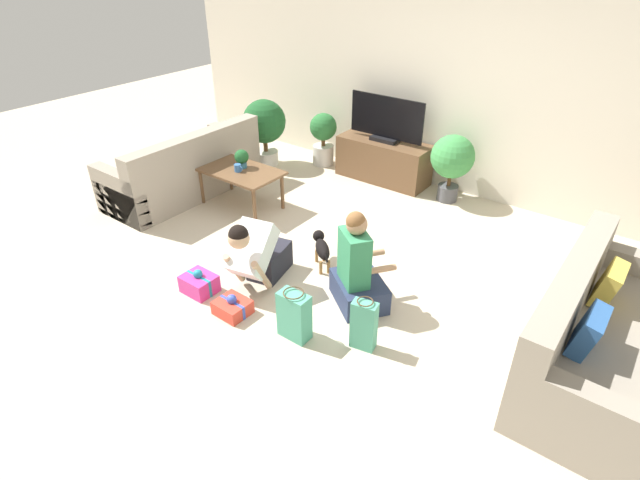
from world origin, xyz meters
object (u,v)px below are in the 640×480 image
Objects in this scene: sofa_left at (185,171)px; potted_plant_corner_left at (264,125)px; gift_box_a at (233,307)px; gift_bag_b at (364,325)px; gift_box_b at (199,283)px; tv_console at (383,160)px; sofa_right at (597,338)px; potted_plant_back_right at (452,160)px; potted_plant_back_left at (323,136)px; person_kneeling at (258,253)px; gift_bag_a at (294,315)px; person_sitting at (357,272)px; tv at (386,122)px; tabletop_plant at (242,158)px; dog at (322,247)px; mug at (238,168)px; coffee_table at (240,174)px.

potted_plant_corner_left is (0.15, 1.34, 0.28)m from sofa_left.
gift_box_a is 1.20m from gift_bag_b.
tv_console is at bearing 89.07° from gift_box_b.
sofa_right is 2.93m from potted_plant_back_right.
person_kneeling is at bearing -64.85° from potted_plant_back_left.
sofa_right is 2.44× the size of person_kneeling.
gift_bag_b is (0.59, -2.86, -0.32)m from potted_plant_back_right.
gift_bag_a reaches higher than gift_box_a.
person_sitting reaches higher than potted_plant_back_right.
sofa_right is at bearing 29.11° from gift_bag_b.
potted_plant_corner_left is 2.08× the size of gift_bag_a.
tv is at bearing 18.44° from potted_plant_corner_left.
person_sitting is 4.17× the size of tabletop_plant.
potted_plant_back_left is 2.58× the size of gift_box_a.
person_kneeling is at bearing -83.71° from tv_console.
tv reaches higher than tv_console.
gift_box_a is at bearing -52.70° from potted_plant_corner_left.
sofa_left is 3.50m from gift_bag_b.
gift_box_b is (-3.13, -1.14, -0.21)m from sofa_right.
tv is 2.27× the size of gift_bag_b.
tv_console is at bearing -27.63° from person_sitting.
person_sitting is (0.23, -2.42, -0.21)m from potted_plant_back_right.
gift_box_a is at bearing -163.41° from gift_bag_b.
person_kneeling is at bearing 103.87° from gift_box_a.
sofa_right is 2.91m from gift_box_a.
person_sitting is 2.37m from tabletop_plant.
sofa_left is 2.39m from dog.
potted_plant_corner_left is 3.08× the size of gift_box_b.
potted_plant_corner_left is 1.25× the size of potted_plant_back_left.
dog is at bearing 92.30° from sofa_right.
tv is at bearing 89.07° from gift_box_b.
mug is (-0.95, -1.76, -0.29)m from tv.
tabletop_plant is at bearing 121.04° from gift_box_b.
sofa_left is 0.84m from coffee_table.
person_kneeling is at bearing -103.76° from potted_plant_back_right.
potted_plant_corner_left reaches higher than tv_console.
sofa_right reaches higher than gift_box_b.
potted_plant_corner_left is at bearing 143.52° from gift_bag_b.
sofa_left is 3.10m from gift_bag_a.
potted_plant_back_left is at bearing 106.24° from gift_box_b.
potted_plant_corner_left reaches higher than dog.
coffee_table is at bearing 154.68° from gift_bag_b.
tv_console is (0.98, 1.71, -0.15)m from coffee_table.
potted_plant_back_left is (0.81, 1.84, 0.12)m from sofa_left.
person_sitting is at bearing 5.78° from person_kneeling.
gift_box_b is at bearing -58.96° from tabletop_plant.
gift_bag_a is (0.07, -3.10, -0.32)m from potted_plant_back_right.
person_sitting is at bearing 79.03° from sofa_left.
tv_console reaches higher than coffee_table.
potted_plant_corner_left is 1.27m from tabletop_plant.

